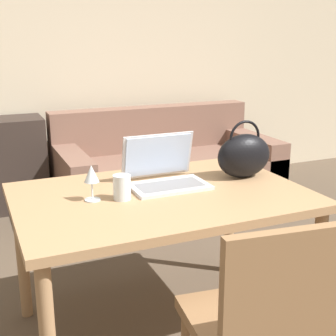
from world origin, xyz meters
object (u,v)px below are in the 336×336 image
Objects in this scene: wine_glass at (92,176)px; chair at (261,321)px; couch at (165,171)px; handbag at (244,155)px; drinking_glass at (122,187)px; laptop at (164,171)px.

chair is at bearing -65.48° from wine_glass.
handbag is (-0.28, -1.70, 0.58)m from couch.
couch is 11.48× the size of wine_glass.
chair is 7.85× the size of drinking_glass.
laptop is 0.44m from handbag.
handbag is at bearing -7.87° from laptop.
chair reaches higher than drinking_glass.
handbag is at bearing 68.79° from chair.
drinking_glass reaches higher than couch.
couch is at bearing 61.32° from drinking_glass.
handbag reaches higher than couch.
handbag reaches higher than drinking_glass.
handbag is (0.69, 0.08, 0.06)m from drinking_glass.
drinking_glass is 0.70m from handbag.
drinking_glass is at bearing 114.08° from chair.
couch is 5.04× the size of laptop.
laptop is 0.41m from wine_glass.
couch is 2.09m from drinking_glass.
chair is 1.02m from handbag.
drinking_glass is at bearing -173.55° from handbag.
couch is (0.73, 2.55, -0.24)m from chair.
laptop reaches higher than drinking_glass.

